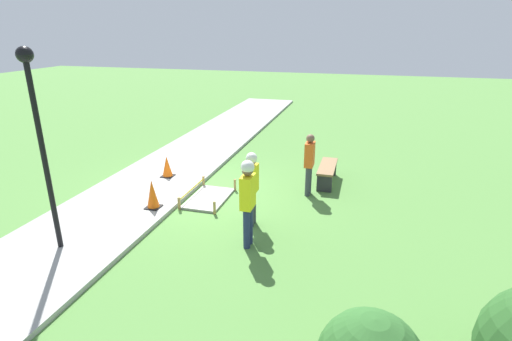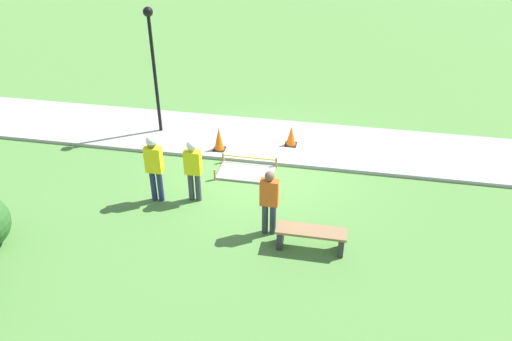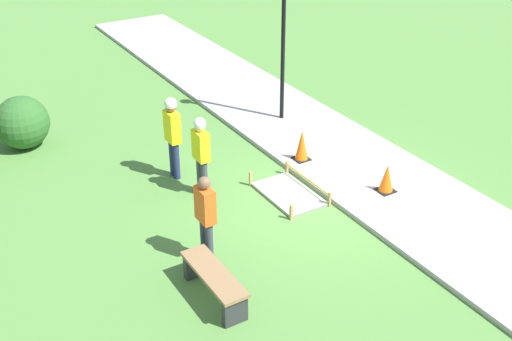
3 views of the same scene
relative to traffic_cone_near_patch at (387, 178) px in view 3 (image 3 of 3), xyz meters
name	(u,v)px [view 3 (image 3 of 3)]	position (x,y,z in m)	size (l,w,h in m)	color
ground_plane	(326,199)	(0.49, 1.11, -0.40)	(60.00, 60.00, 0.00)	#51843D
sidewalk	(378,180)	(0.49, -0.24, -0.35)	(28.00, 2.70, 0.10)	#9E9E99
wet_concrete_patch	(289,194)	(1.00, 1.67, -0.36)	(1.56, 0.96, 0.32)	gray
traffic_cone_near_patch	(387,178)	(0.00, 0.00, 0.00)	(0.34, 0.34, 0.60)	black
traffic_cone_far_patch	(302,145)	(2.01, 0.67, 0.05)	(0.34, 0.34, 0.70)	black
park_bench	(214,280)	(-1.00, 4.45, -0.05)	(1.52, 0.44, 0.51)	#2D2D33
worker_supervisor	(201,150)	(2.01, 3.12, 0.59)	(0.40, 0.24, 1.68)	#383D47
worker_assistant	(172,131)	(2.91, 3.31, 0.69)	(0.40, 0.26, 1.81)	navy
bystander_in_orange_shirt	(206,214)	(-0.02, 4.07, 0.52)	(0.40, 0.22, 1.63)	#383D47
lamppost_near	(284,20)	(4.11, -0.19, 2.18)	(0.28, 0.28, 3.77)	black
shrub_rounded_near	(22,122)	(6.02, 5.67, 0.22)	(1.23, 1.23, 1.23)	#2D6028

